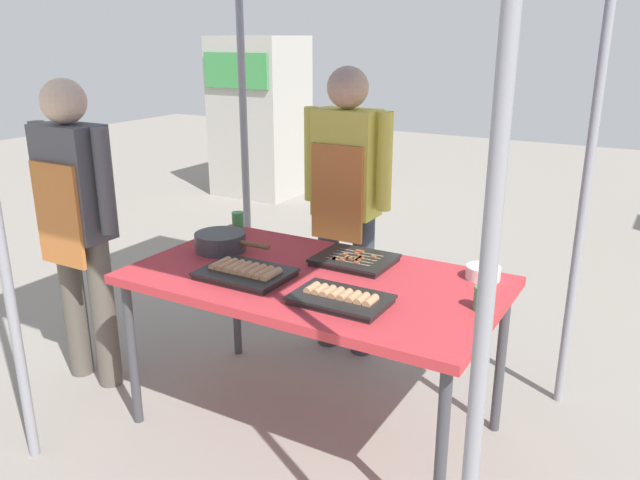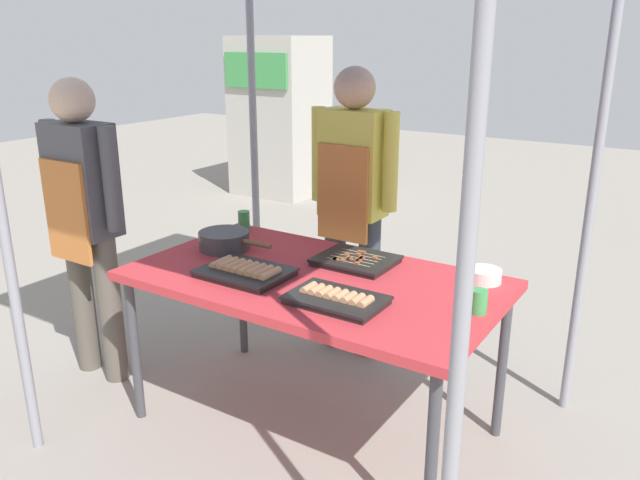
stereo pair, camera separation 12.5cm
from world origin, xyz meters
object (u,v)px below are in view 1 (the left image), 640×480
object	(u,v)px
drink_cup_near_edge	(482,298)
neighbor_stall_right	(260,117)
customer_nearby	(76,212)
tray_pork_links	(341,299)
vendor_woman	(346,190)
condiment_bowl	(483,273)
tray_grilled_sausages	(245,273)
cooking_wok	(221,241)
tray_meat_skewers	(355,260)
stall_table	(314,287)
drink_cup_by_wok	(238,222)

from	to	relation	value
drink_cup_near_edge	neighbor_stall_right	bearing A→B (deg)	134.54
drink_cup_near_edge	customer_nearby	xyz separation A→B (m)	(-1.96, -0.22, 0.12)
tray_pork_links	customer_nearby	bearing A→B (deg)	-179.70
vendor_woman	neighbor_stall_right	size ratio (longest dim) A/B	0.92
condiment_bowl	customer_nearby	world-z (taller)	customer_nearby
condiment_bowl	customer_nearby	xyz separation A→B (m)	(-1.87, -0.54, 0.14)
tray_grilled_sausages	neighbor_stall_right	xyz separation A→B (m)	(-2.63, 3.84, 0.10)
drink_cup_near_edge	customer_nearby	world-z (taller)	customer_nearby
neighbor_stall_right	cooking_wok	bearing A→B (deg)	-57.37
tray_pork_links	customer_nearby	xyz separation A→B (m)	(-1.47, -0.01, 0.15)
drink_cup_near_edge	neighbor_stall_right	distance (m)	5.14
neighbor_stall_right	condiment_bowl	bearing A→B (deg)	-43.55
tray_meat_skewers	tray_pork_links	xyz separation A→B (m)	(0.16, -0.43, 0.00)
condiment_bowl	stall_table	bearing A→B (deg)	-152.71
tray_pork_links	cooking_wok	bearing A→B (deg)	161.20
tray_pork_links	condiment_bowl	bearing A→B (deg)	53.04
tray_pork_links	neighbor_stall_right	bearing A→B (deg)	128.74
vendor_woman	customer_nearby	size ratio (longest dim) A/B	1.02
drink_cup_by_wok	customer_nearby	size ratio (longest dim) A/B	0.07
vendor_woman	tray_pork_links	bearing A→B (deg)	116.74
stall_table	cooking_wok	bearing A→B (deg)	172.99
customer_nearby	cooking_wok	bearing A→B (deg)	22.92
drink_cup_near_edge	vendor_woman	bearing A→B (deg)	142.65
condiment_bowl	vendor_woman	bearing A→B (deg)	154.40
tray_grilled_sausages	condiment_bowl	distance (m)	1.02
condiment_bowl	drink_cup_near_edge	world-z (taller)	drink_cup_near_edge
cooking_wok	neighbor_stall_right	xyz separation A→B (m)	(-2.31, 3.60, 0.08)
drink_cup_by_wok	customer_nearby	world-z (taller)	customer_nearby
tray_grilled_sausages	tray_pork_links	bearing A→B (deg)	-4.57
tray_pork_links	tray_grilled_sausages	bearing A→B (deg)	175.43
tray_meat_skewers	neighbor_stall_right	bearing A→B (deg)	130.59
condiment_bowl	drink_cup_by_wok	xyz separation A→B (m)	(-1.33, 0.03, 0.02)
drink_cup_by_wok	vendor_woman	world-z (taller)	vendor_woman
condiment_bowl	drink_cup_near_edge	bearing A→B (deg)	-74.57
tray_grilled_sausages	drink_cup_near_edge	size ratio (longest dim) A/B	4.07
tray_meat_skewers	tray_pork_links	size ratio (longest dim) A/B	0.92
tray_grilled_sausages	drink_cup_by_wok	world-z (taller)	drink_cup_by_wok
tray_meat_skewers	customer_nearby	bearing A→B (deg)	-161.43
tray_grilled_sausages	tray_meat_skewers	bearing A→B (deg)	50.31
vendor_woman	neighbor_stall_right	world-z (taller)	neighbor_stall_right
tray_grilled_sausages	drink_cup_by_wok	xyz separation A→B (m)	(-0.44, 0.53, 0.03)
stall_table	tray_grilled_sausages	xyz separation A→B (m)	(-0.25, -0.17, 0.07)
tray_grilled_sausages	stall_table	bearing A→B (deg)	33.82
tray_meat_skewers	drink_cup_near_edge	size ratio (longest dim) A/B	3.71
cooking_wok	stall_table	bearing A→B (deg)	-7.01
drink_cup_near_edge	cooking_wok	bearing A→B (deg)	177.47
cooking_wok	condiment_bowl	bearing A→B (deg)	12.25
cooking_wok	condiment_bowl	distance (m)	1.24
drink_cup_near_edge	drink_cup_by_wok	size ratio (longest dim) A/B	0.89
tray_meat_skewers	tray_pork_links	distance (m)	0.46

